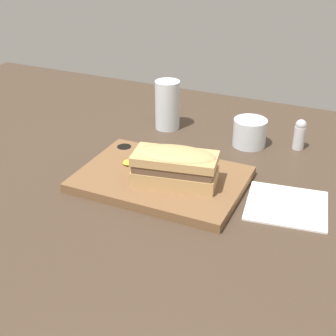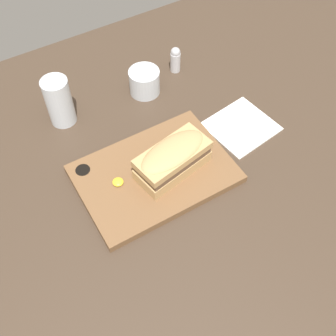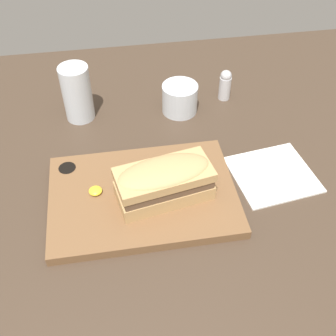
# 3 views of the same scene
# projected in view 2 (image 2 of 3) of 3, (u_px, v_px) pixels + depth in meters

# --- Properties ---
(dining_table) EXTENTS (1.92, 1.25, 0.02)m
(dining_table) POSITION_uv_depth(u_px,v_px,m) (186.00, 188.00, 0.94)
(dining_table) COLOR #423326
(dining_table) RESTS_ON ground
(serving_board) EXTENTS (0.34, 0.23, 0.02)m
(serving_board) POSITION_uv_depth(u_px,v_px,m) (154.00, 174.00, 0.94)
(serving_board) COLOR brown
(serving_board) RESTS_ON dining_table
(sandwich) EXTENTS (0.18, 0.11, 0.07)m
(sandwich) POSITION_uv_depth(u_px,v_px,m) (173.00, 158.00, 0.90)
(sandwich) COLOR tan
(sandwich) RESTS_ON serving_board
(mustard_dollop) EXTENTS (0.02, 0.02, 0.01)m
(mustard_dollop) POSITION_uv_depth(u_px,v_px,m) (118.00, 182.00, 0.91)
(mustard_dollop) COLOR yellow
(mustard_dollop) RESTS_ON serving_board
(water_glass) EXTENTS (0.06, 0.06, 0.13)m
(water_glass) POSITION_uv_depth(u_px,v_px,m) (60.00, 104.00, 1.01)
(water_glass) COLOR silver
(water_glass) RESTS_ON dining_table
(wine_glass) EXTENTS (0.08, 0.08, 0.07)m
(wine_glass) POSITION_uv_depth(u_px,v_px,m) (145.00, 83.00, 1.09)
(wine_glass) COLOR silver
(wine_glass) RESTS_ON dining_table
(napkin) EXTENTS (0.17, 0.16, 0.00)m
(napkin) POSITION_uv_depth(u_px,v_px,m) (241.00, 127.00, 1.03)
(napkin) COLOR white
(napkin) RESTS_ON dining_table
(salt_shaker) EXTENTS (0.03, 0.03, 0.07)m
(salt_shaker) POSITION_uv_depth(u_px,v_px,m) (175.00, 59.00, 1.13)
(salt_shaker) COLOR silver
(salt_shaker) RESTS_ON dining_table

